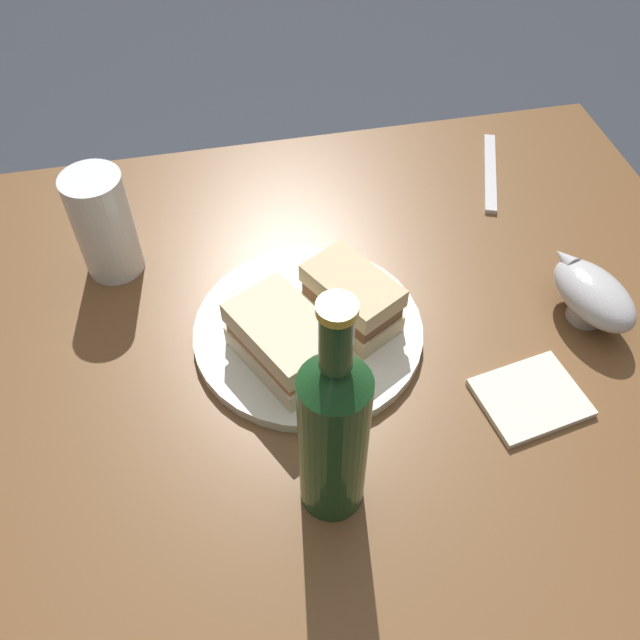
% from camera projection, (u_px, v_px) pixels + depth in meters
% --- Properties ---
extents(ground_plane, '(6.00, 6.00, 0.00)m').
position_uv_depth(ground_plane, '(327.00, 571.00, 1.38)').
color(ground_plane, '#333842').
extents(dining_table, '(1.02, 0.80, 0.77)m').
position_uv_depth(dining_table, '(329.00, 486.00, 1.09)').
color(dining_table, brown).
rests_on(dining_table, ground).
extents(plate, '(0.27, 0.27, 0.01)m').
position_uv_depth(plate, '(308.00, 331.00, 0.79)').
color(plate, silver).
rests_on(plate, dining_table).
extents(sandwich_half_left, '(0.13, 0.15, 0.07)m').
position_uv_depth(sandwich_half_left, '(284.00, 341.00, 0.73)').
color(sandwich_half_left, beige).
rests_on(sandwich_half_left, plate).
extents(sandwich_half_right, '(0.11, 0.13, 0.07)m').
position_uv_depth(sandwich_half_right, '(352.00, 299.00, 0.77)').
color(sandwich_half_right, beige).
rests_on(sandwich_half_right, plate).
extents(potato_wedge_front, '(0.05, 0.04, 0.02)m').
position_uv_depth(potato_wedge_front, '(350.00, 329.00, 0.78)').
color(potato_wedge_front, gold).
rests_on(potato_wedge_front, plate).
extents(potato_wedge_middle, '(0.03, 0.05, 0.02)m').
position_uv_depth(potato_wedge_middle, '(308.00, 354.00, 0.75)').
color(potato_wedge_middle, '#AD702D').
rests_on(potato_wedge_middle, plate).
extents(potato_wedge_back, '(0.05, 0.04, 0.02)m').
position_uv_depth(potato_wedge_back, '(295.00, 387.00, 0.72)').
color(potato_wedge_back, '#B77F33').
rests_on(potato_wedge_back, plate).
extents(pint_glass, '(0.07, 0.07, 0.14)m').
position_uv_depth(pint_glass, '(106.00, 231.00, 0.83)').
color(pint_glass, white).
rests_on(pint_glass, dining_table).
extents(gravy_boat, '(0.10, 0.14, 0.06)m').
position_uv_depth(gravy_boat, '(593.00, 294.00, 0.79)').
color(gravy_boat, '#B7B7BC').
rests_on(gravy_boat, dining_table).
extents(cider_bottle, '(0.06, 0.06, 0.28)m').
position_uv_depth(cider_bottle, '(334.00, 433.00, 0.58)').
color(cider_bottle, '#19421E').
rests_on(cider_bottle, dining_table).
extents(napkin, '(0.12, 0.11, 0.01)m').
position_uv_depth(napkin, '(530.00, 398.00, 0.74)').
color(napkin, silver).
rests_on(napkin, dining_table).
extents(fork, '(0.08, 0.17, 0.01)m').
position_uv_depth(fork, '(490.00, 172.00, 0.99)').
color(fork, silver).
rests_on(fork, dining_table).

